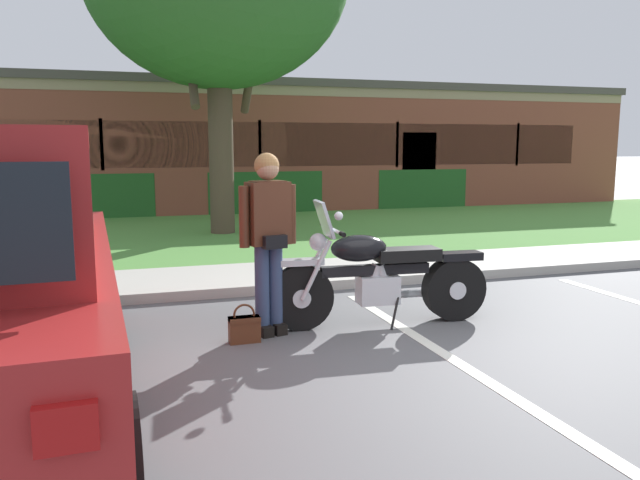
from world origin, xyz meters
name	(u,v)px	position (x,y,z in m)	size (l,w,h in m)	color
ground_plane	(447,363)	(0.00, 0.00, 0.00)	(140.00, 140.00, 0.00)	#565659
curb_strip	(335,284)	(0.00, 2.85, 0.06)	(60.00, 0.20, 0.12)	#B7B2A8
concrete_walk	(315,272)	(0.00, 3.70, 0.04)	(60.00, 1.50, 0.08)	#B7B2A8
grass_lawn	(252,232)	(0.00, 8.01, 0.03)	(60.00, 7.12, 0.06)	#518E3D
stall_stripe_0	(73,395)	(-2.89, 0.20, 0.00)	(0.12, 4.40, 0.01)	silver
stall_stripe_1	(445,354)	(0.09, 0.20, 0.00)	(0.12, 4.40, 0.01)	silver
motorcycle	(387,276)	(-0.01, 1.21, 0.49)	(2.24, 0.82, 1.26)	black
rider_person	(268,230)	(-1.21, 1.25, 0.99)	(0.56, 0.35, 1.70)	black
handbag	(244,327)	(-1.49, 1.05, 0.14)	(0.28, 0.13, 0.36)	#562D19
hedge_center_left	(83,192)	(-3.36, 11.60, 0.65)	(3.29, 0.90, 1.24)	#235623
hedge_center_right	(263,188)	(1.02, 11.60, 0.65)	(2.94, 0.90, 1.24)	#235623
hedge_right	(416,185)	(5.40, 11.60, 0.65)	(2.62, 0.90, 1.24)	#235623
brick_building	(223,146)	(0.87, 17.09, 1.72)	(22.21, 12.00, 3.43)	brown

